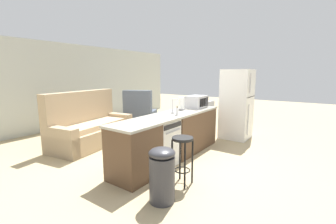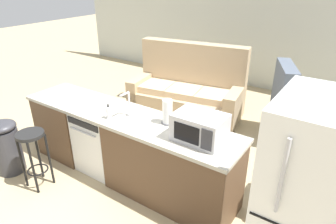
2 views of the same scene
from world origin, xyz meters
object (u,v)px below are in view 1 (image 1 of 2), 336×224
object	(u,v)px
stove_range	(199,116)
microwave	(197,102)
paper_towel_roll	(182,104)
trash_bin	(162,174)
dishwasher	(160,143)
bar_stool	(182,150)
refrigerator	(237,104)
kettle	(200,99)
couch	(89,128)
soap_bottle	(177,112)
armchair	(140,117)

from	to	relation	value
stove_range	microwave	world-z (taller)	microwave
paper_towel_roll	trash_bin	size ratio (longest dim) A/B	0.38
dishwasher	bar_stool	bearing A→B (deg)	-118.43
refrigerator	trash_bin	xyz separation A→B (m)	(-3.57, -0.23, -0.52)
kettle	couch	bearing A→B (deg)	144.48
stove_range	bar_stool	bearing A→B (deg)	-156.78
stove_range	microwave	xyz separation A→B (m)	(-1.18, -0.55, 0.59)
dishwasher	kettle	size ratio (longest dim) A/B	4.10
kettle	couch	size ratio (longest dim) A/B	0.10
kettle	bar_stool	xyz separation A→B (m)	(-2.83, -1.16, -0.45)
stove_range	refrigerator	size ratio (longest dim) A/B	0.50
kettle	bar_stool	size ratio (longest dim) A/B	0.28
soap_bottle	trash_bin	size ratio (longest dim) A/B	0.24
stove_range	microwave	size ratio (longest dim) A/B	1.80
paper_towel_roll	couch	world-z (taller)	couch
paper_towel_roll	soap_bottle	world-z (taller)	paper_towel_roll
dishwasher	paper_towel_roll	xyz separation A→B (m)	(0.95, 0.11, 0.62)
trash_bin	armchair	distance (m)	4.12
refrigerator	microwave	size ratio (longest dim) A/B	3.58
microwave	armchair	size ratio (longest dim) A/B	0.42
soap_bottle	armchair	bearing A→B (deg)	56.72
bar_stool	couch	size ratio (longest dim) A/B	0.35
refrigerator	kettle	bearing A→B (deg)	99.66
bar_stool	armchair	bearing A→B (deg)	52.14
bar_stool	armchair	xyz separation A→B (m)	(2.28, 2.94, -0.19)
paper_towel_roll	couch	size ratio (longest dim) A/B	0.13
refrigerator	soap_bottle	distance (m)	2.30
trash_bin	bar_stool	bearing A→B (deg)	3.75
microwave	paper_towel_roll	size ratio (longest dim) A/B	1.77
dishwasher	refrigerator	distance (m)	2.70
stove_range	kettle	bearing A→B (deg)	-142.84
bar_stool	armchair	size ratio (longest dim) A/B	0.62
dishwasher	bar_stool	size ratio (longest dim) A/B	1.14
armchair	bar_stool	bearing A→B (deg)	-127.86
refrigerator	couch	distance (m)	3.76
kettle	refrigerator	bearing A→B (deg)	-80.34
couch	soap_bottle	bearing A→B (deg)	-82.37
dishwasher	trash_bin	distance (m)	1.24
paper_towel_roll	trash_bin	bearing A→B (deg)	-155.15
kettle	bar_stool	world-z (taller)	kettle
bar_stool	couch	world-z (taller)	couch
kettle	trash_bin	bearing A→B (deg)	-160.59
armchair	dishwasher	bearing A→B (deg)	-130.58
kettle	bar_stool	distance (m)	3.10
dishwasher	trash_bin	world-z (taller)	dishwasher
paper_towel_roll	dishwasher	bearing A→B (deg)	-173.23
dishwasher	armchair	bearing A→B (deg)	49.42
soap_bottle	kettle	distance (m)	2.19
stove_range	soap_bottle	world-z (taller)	soap_bottle
soap_bottle	armchair	distance (m)	2.90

